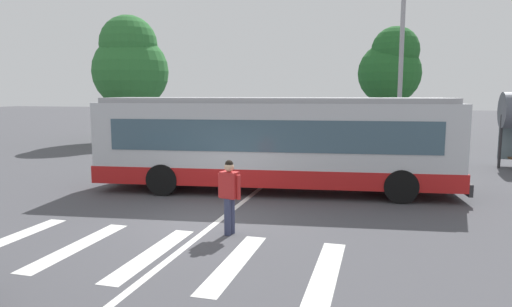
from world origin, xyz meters
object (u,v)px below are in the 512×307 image
Objects in this scene: parked_car_champagne at (387,136)px; background_tree_left at (130,64)px; parked_car_blue at (291,134)px; background_tree_right at (391,67)px; twin_arm_street_lamp at (402,31)px; parked_car_charcoal at (339,135)px; city_transit_bus at (274,143)px; parked_car_teal at (253,133)px; pedestrian_crossing_street at (229,193)px.

background_tree_left is at bearing -178.72° from parked_car_champagne.
parked_car_blue is 8.71m from background_tree_right.
parked_car_champagne is at bearing 94.03° from twin_arm_street_lamp.
twin_arm_street_lamp is at bearing -60.22° from parked_car_charcoal.
city_transit_bus reaches higher than parked_car_teal.
pedestrian_crossing_street is at bearing -92.90° from parked_car_charcoal.
parked_car_charcoal is at bearing 119.78° from twin_arm_street_lamp.
pedestrian_crossing_street is 17.99m from parked_car_teal.
pedestrian_crossing_street is (0.08, -4.82, -0.62)m from city_transit_bus.
parked_car_charcoal is 2.74m from parked_car_champagne.
pedestrian_crossing_street is at bearing -89.08° from city_transit_bus.
background_tree_right is (16.38, 5.13, -0.16)m from background_tree_left.
parked_car_blue is at bearing 0.18° from background_tree_left.
twin_arm_street_lamp is 1.17× the size of background_tree_left.
parked_car_charcoal is at bearing -0.47° from parked_car_teal.
parked_car_teal is 0.56× the size of background_tree_left.
background_tree_right is (8.14, 4.92, 4.16)m from parked_car_teal.
twin_arm_street_lamp is at bearing 60.11° from city_transit_bus.
background_tree_left reaches higher than parked_car_teal.
parked_car_teal is (-4.31, 12.62, -0.82)m from city_transit_bus.
twin_arm_street_lamp is at bearing -33.26° from parked_car_teal.
parked_car_blue is at bearing -4.17° from parked_car_teal.
city_transit_bus is 1.24× the size of twin_arm_street_lamp.
background_tree_right is (3.83, 17.53, 3.34)m from city_transit_bus.
city_transit_bus is 2.61× the size of parked_car_champagne.
pedestrian_crossing_street is at bearing -53.76° from background_tree_left.
background_tree_left is at bearing 135.33° from city_transit_bus.
parked_car_teal is 8.00m from parked_car_champagne.
city_transit_bus is at bearing 90.92° from pedestrian_crossing_street.
parked_car_blue is 5.58m from parked_car_champagne.
twin_arm_street_lamp reaches higher than background_tree_left.
background_tree_right reaches higher than city_transit_bus.
parked_car_charcoal is at bearing 85.63° from city_transit_bus.
background_tree_left is at bearing 126.24° from pedestrian_crossing_street.
twin_arm_street_lamp reaches higher than background_tree_right.
pedestrian_crossing_street is 0.37× the size of parked_car_charcoal.
city_transit_bus is 2.56× the size of parked_car_charcoal.
background_tree_left is (-13.51, -0.17, 4.32)m from parked_car_charcoal.
parked_car_champagne is (2.73, 0.19, 0.00)m from parked_car_charcoal.
city_transit_bus is at bearing -119.89° from twin_arm_street_lamp.
parked_car_blue is at bearing 98.59° from city_transit_bus.
twin_arm_street_lamp is (4.01, 11.93, 4.93)m from pedestrian_crossing_street.
city_transit_bus is 2.61× the size of parked_car_blue.
parked_car_teal and parked_car_charcoal have the same top height.
parked_car_teal is 0.47× the size of twin_arm_street_lamp.
background_tree_right is at bearing 41.75° from parked_car_blue.
parked_car_charcoal is 1.02× the size of parked_car_champagne.
city_transit_bus is 12.64m from parked_car_charcoal.
parked_car_charcoal is at bearing -175.94° from parked_car_champagne.
city_transit_bus is 9.27m from twin_arm_street_lamp.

